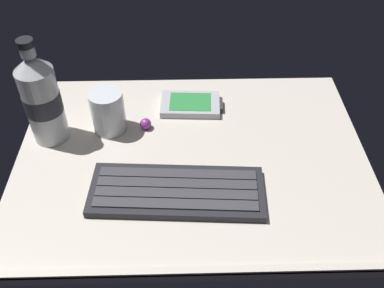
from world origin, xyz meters
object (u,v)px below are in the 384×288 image
at_px(handheld_device, 190,104).
at_px(trackball_mouse, 146,124).
at_px(keyboard, 177,191).
at_px(juice_cup, 108,113).
at_px(water_bottle, 42,99).

bearing_deg(handheld_device, trackball_mouse, -144.73).
bearing_deg(keyboard, juice_cup, 127.19).
bearing_deg(water_bottle, keyboard, -32.34).
bearing_deg(trackball_mouse, handheld_device, 35.27).
bearing_deg(trackball_mouse, keyboard, -70.35).
distance_m(handheld_device, juice_cup, 0.17).
distance_m(keyboard, handheld_device, 0.23).
xyz_separation_m(water_bottle, trackball_mouse, (0.18, 0.02, -0.08)).
bearing_deg(keyboard, handheld_device, 83.17).
height_order(handheld_device, juice_cup, juice_cup).
height_order(water_bottle, trackball_mouse, water_bottle).
xyz_separation_m(juice_cup, trackball_mouse, (0.07, -0.00, -0.03)).
xyz_separation_m(keyboard, juice_cup, (-0.13, 0.17, 0.03)).
bearing_deg(water_bottle, trackball_mouse, 6.00).
xyz_separation_m(keyboard, trackball_mouse, (-0.06, 0.17, 0.00)).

